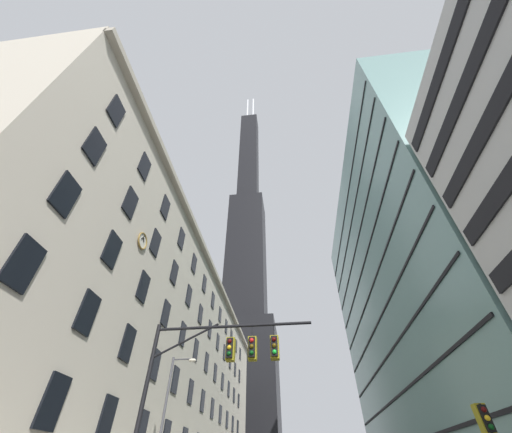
% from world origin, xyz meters
% --- Properties ---
extents(station_building, '(16.94, 68.67, 25.26)m').
position_xyz_m(station_building, '(-19.13, 28.33, 12.61)').
color(station_building, beige).
rests_on(station_building, ground).
extents(dark_skyscraper, '(22.01, 22.01, 207.19)m').
position_xyz_m(dark_skyscraper, '(-16.40, 92.62, 59.58)').
color(dark_skyscraper, black).
rests_on(dark_skyscraper, ground).
extents(glass_office_midrise, '(14.93, 45.68, 41.36)m').
position_xyz_m(glass_office_midrise, '(18.41, 27.70, 20.68)').
color(glass_office_midrise, gray).
rests_on(glass_office_midrise, ground).
extents(traffic_signal_mast, '(7.87, 0.63, 7.12)m').
position_xyz_m(traffic_signal_mast, '(-3.22, 2.96, 5.36)').
color(traffic_signal_mast, black).
rests_on(traffic_signal_mast, sidewalk_left).
extents(traffic_light_near_right, '(0.40, 0.63, 3.48)m').
position_xyz_m(traffic_light_near_right, '(7.40, 3.48, 2.92)').
color(traffic_light_near_right, black).
rests_on(traffic_light_near_right, sidewalk_right).
extents(street_lamppost, '(1.84, 0.32, 7.97)m').
position_xyz_m(street_lamppost, '(-8.54, 11.14, 4.82)').
color(street_lamppost, '#47474C').
rests_on(street_lamppost, sidewalk_left).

